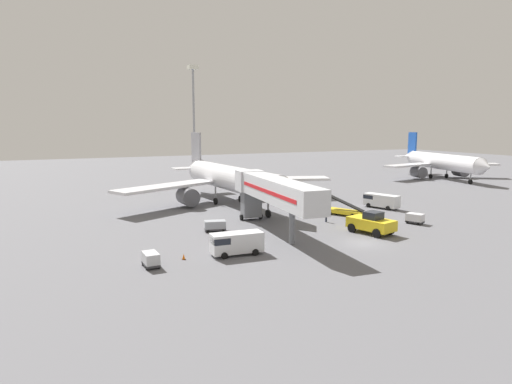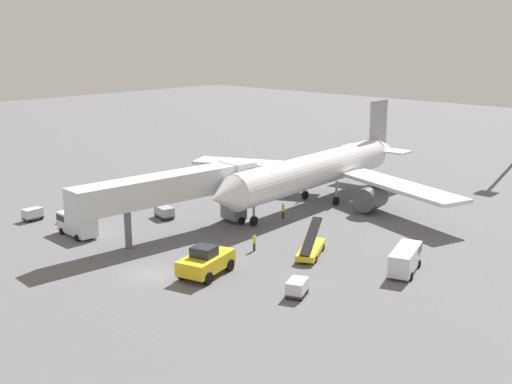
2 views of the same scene
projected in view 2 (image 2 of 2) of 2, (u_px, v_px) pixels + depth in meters
The scene contains 13 objects.
ground_plane at pixel (151, 274), 57.46m from camera, with size 300.00×300.00×0.00m, color slate.
airplane_at_gate at pixel (319, 170), 80.42m from camera, with size 39.13×38.52×11.66m.
jet_bridge at pixel (178, 188), 67.23m from camera, with size 4.99×21.69×6.83m.
pushback_tug at pixel (206, 261), 56.93m from camera, with size 4.16×6.11×2.73m.
belt_loader_truck at pixel (311, 248), 62.13m from camera, with size 4.30×6.20×2.99m.
service_van_far_right at pixel (76, 223), 68.10m from camera, with size 5.38×2.42×2.28m.
service_van_far_center at pixel (406, 258), 57.87m from camera, with size 3.57×5.91×2.19m.
baggage_cart_outer_left at pixel (297, 287), 52.51m from camera, with size 2.11×2.50×1.37m.
baggage_cart_mid_left at pixel (33, 214), 73.67m from camera, with size 1.37×2.16×1.38m.
baggage_cart_mid_right at pixel (164, 212), 74.64m from camera, with size 2.84×2.00×1.33m.
ground_crew_worker_foreground at pixel (283, 211), 74.35m from camera, with size 0.46×0.46×1.74m.
ground_crew_worker_midground at pixel (254, 242), 63.37m from camera, with size 0.45×0.45×1.67m.
safety_cone_alpha at pixel (57, 222), 72.27m from camera, with size 0.36×0.36×0.56m.
Camera 2 is at (43.79, -33.00, 20.85)m, focal length 45.57 mm.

